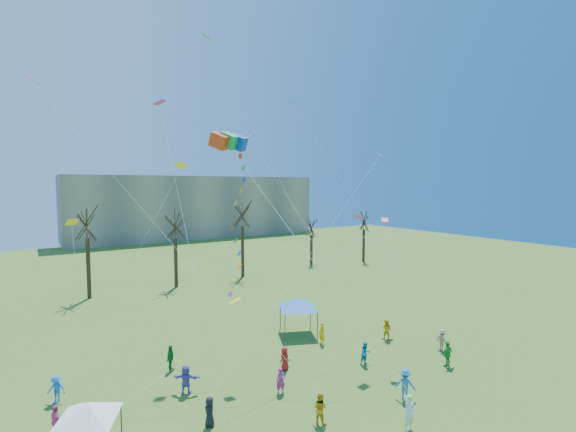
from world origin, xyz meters
TOP-DOWN VIEW (x-y plane):
  - distant_building at (22.00, 82.00)m, footprint 60.00×14.00m
  - bare_tree_row at (-0.43, 35.30)m, footprint 69.06×7.34m
  - hero_kite_flyer at (2.77, -1.41)m, footprint 0.69×0.45m
  - big_box_kite at (-3.26, 5.69)m, footprint 4.27×5.28m
  - canopy_tent_white at (-11.54, 5.37)m, footprint 3.34×3.34m
  - canopy_tent_blue at (5.73, 13.10)m, footprint 3.86×3.86m
  - festival_crowd at (-0.86, 5.72)m, footprint 26.73×12.60m
  - small_kites_aloft at (-0.25, 10.95)m, footprint 29.35×15.23m

SIDE VIEW (x-z plane):
  - festival_crowd at x=-0.86m, z-range -0.07..1.78m
  - hero_kite_flyer at x=2.77m, z-range 0.00..1.87m
  - canopy_tent_white at x=-11.54m, z-range 0.95..3.70m
  - canopy_tent_blue at x=5.73m, z-range 1.10..4.26m
  - bare_tree_row at x=-0.43m, z-range 1.54..12.69m
  - distant_building at x=22.00m, z-range 0.00..15.00m
  - big_box_kite at x=-3.26m, z-range 2.27..18.82m
  - small_kites_aloft at x=-0.25m, z-range -2.45..30.58m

